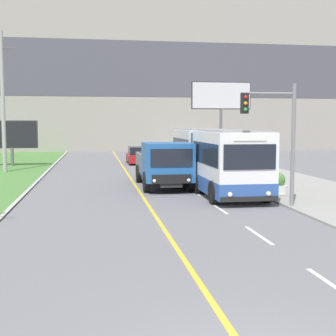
{
  "coord_description": "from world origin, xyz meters",
  "views": [
    {
      "loc": [
        -2.17,
        -5.7,
        3.4
      ],
      "look_at": [
        1.1,
        15.3,
        1.4
      ],
      "focal_mm": 50.0,
      "sensor_mm": 36.0,
      "label": 1
    }
  ],
  "objects_px": {
    "planter_round_second": "(242,173)",
    "planter_round_third": "(218,165)",
    "dump_truck": "(165,165)",
    "car_distant": "(138,156)",
    "utility_pole_far": "(3,102)",
    "planter_round_near": "(278,184)",
    "city_bus": "(214,159)",
    "billboard_large": "(221,99)",
    "traffic_light_mast": "(277,129)",
    "billboard_small": "(12,135)"
  },
  "relations": [
    {
      "from": "dump_truck",
      "to": "planter_round_second",
      "type": "distance_m",
      "value": 5.45
    },
    {
      "from": "planter_round_second",
      "to": "planter_round_third",
      "type": "distance_m",
      "value": 5.16
    },
    {
      "from": "billboard_large",
      "to": "car_distant",
      "type": "bearing_deg",
      "value": 174.66
    },
    {
      "from": "city_bus",
      "to": "planter_round_second",
      "type": "relative_size",
      "value": 10.98
    },
    {
      "from": "utility_pole_far",
      "to": "planter_round_near",
      "type": "relative_size",
      "value": 9.84
    },
    {
      "from": "planter_round_third",
      "to": "traffic_light_mast",
      "type": "bearing_deg",
      "value": -95.36
    },
    {
      "from": "planter_round_near",
      "to": "utility_pole_far",
      "type": "bearing_deg",
      "value": 138.84
    },
    {
      "from": "dump_truck",
      "to": "planter_round_near",
      "type": "distance_m",
      "value": 5.89
    },
    {
      "from": "city_bus",
      "to": "billboard_small",
      "type": "xyz_separation_m",
      "value": [
        -12.81,
        15.62,
        0.91
      ]
    },
    {
      "from": "billboard_small",
      "to": "car_distant",
      "type": "bearing_deg",
      "value": 4.76
    },
    {
      "from": "car_distant",
      "to": "utility_pole_far",
      "type": "relative_size",
      "value": 0.44
    },
    {
      "from": "billboard_large",
      "to": "planter_round_third",
      "type": "distance_m",
      "value": 9.62
    },
    {
      "from": "planter_round_near",
      "to": "planter_round_second",
      "type": "xyz_separation_m",
      "value": [
        -0.16,
        5.16,
        0.02
      ]
    },
    {
      "from": "car_distant",
      "to": "billboard_large",
      "type": "relative_size",
      "value": 0.61
    },
    {
      "from": "dump_truck",
      "to": "traffic_light_mast",
      "type": "xyz_separation_m",
      "value": [
        3.58,
        -6.35,
        1.98
      ]
    },
    {
      "from": "planter_round_second",
      "to": "planter_round_third",
      "type": "height_order",
      "value": "planter_round_second"
    },
    {
      "from": "car_distant",
      "to": "traffic_light_mast",
      "type": "relative_size",
      "value": 0.86
    },
    {
      "from": "planter_round_near",
      "to": "planter_round_third",
      "type": "bearing_deg",
      "value": 91.12
    },
    {
      "from": "dump_truck",
      "to": "planter_round_near",
      "type": "relative_size",
      "value": 7.09
    },
    {
      "from": "car_distant",
      "to": "planter_round_second",
      "type": "bearing_deg",
      "value": -70.36
    },
    {
      "from": "utility_pole_far",
      "to": "planter_round_third",
      "type": "bearing_deg",
      "value": -10.83
    },
    {
      "from": "utility_pole_far",
      "to": "planter_round_near",
      "type": "xyz_separation_m",
      "value": [
        15.04,
        -13.15,
        -4.45
      ]
    },
    {
      "from": "city_bus",
      "to": "dump_truck",
      "type": "distance_m",
      "value": 2.61
    },
    {
      "from": "city_bus",
      "to": "car_distant",
      "type": "relative_size",
      "value": 2.69
    },
    {
      "from": "utility_pole_far",
      "to": "billboard_large",
      "type": "height_order",
      "value": "utility_pole_far"
    },
    {
      "from": "planter_round_near",
      "to": "planter_round_second",
      "type": "height_order",
      "value": "planter_round_second"
    },
    {
      "from": "city_bus",
      "to": "billboard_small",
      "type": "bearing_deg",
      "value": 129.36
    },
    {
      "from": "car_distant",
      "to": "planter_round_second",
      "type": "xyz_separation_m",
      "value": [
        4.89,
        -13.71,
        -0.15
      ]
    },
    {
      "from": "car_distant",
      "to": "planter_round_third",
      "type": "relative_size",
      "value": 4.13
    },
    {
      "from": "traffic_light_mast",
      "to": "planter_round_second",
      "type": "relative_size",
      "value": 4.76
    },
    {
      "from": "planter_round_third",
      "to": "planter_round_second",
      "type": "bearing_deg",
      "value": -89.48
    },
    {
      "from": "traffic_light_mast",
      "to": "planter_round_second",
      "type": "bearing_deg",
      "value": 81.15
    },
    {
      "from": "city_bus",
      "to": "planter_round_second",
      "type": "xyz_separation_m",
      "value": [
        2.39,
        2.76,
        -1.05
      ]
    },
    {
      "from": "billboard_small",
      "to": "planter_round_third",
      "type": "distance_m",
      "value": 17.1
    },
    {
      "from": "utility_pole_far",
      "to": "planter_round_third",
      "type": "height_order",
      "value": "utility_pole_far"
    },
    {
      "from": "utility_pole_far",
      "to": "billboard_small",
      "type": "relative_size",
      "value": 2.39
    },
    {
      "from": "dump_truck",
      "to": "billboard_large",
      "type": "height_order",
      "value": "billboard_large"
    },
    {
      "from": "traffic_light_mast",
      "to": "billboard_small",
      "type": "distance_m",
      "value": 25.54
    },
    {
      "from": "traffic_light_mast",
      "to": "planter_round_second",
      "type": "distance_m",
      "value": 9.1
    },
    {
      "from": "city_bus",
      "to": "planter_round_third",
      "type": "distance_m",
      "value": 8.33
    },
    {
      "from": "billboard_large",
      "to": "traffic_light_mast",
      "type": "bearing_deg",
      "value": -99.48
    },
    {
      "from": "car_distant",
      "to": "billboard_large",
      "type": "distance_m",
      "value": 8.68
    },
    {
      "from": "utility_pole_far",
      "to": "planter_round_near",
      "type": "distance_m",
      "value": 20.47
    },
    {
      "from": "city_bus",
      "to": "billboard_small",
      "type": "distance_m",
      "value": 20.22
    },
    {
      "from": "car_distant",
      "to": "planter_round_near",
      "type": "bearing_deg",
      "value": -75.02
    },
    {
      "from": "city_bus",
      "to": "dump_truck",
      "type": "bearing_deg",
      "value": 168.46
    },
    {
      "from": "traffic_light_mast",
      "to": "planter_round_third",
      "type": "height_order",
      "value": "traffic_light_mast"
    },
    {
      "from": "city_bus",
      "to": "car_distant",
      "type": "xyz_separation_m",
      "value": [
        -2.5,
        16.47,
        -0.9
      ]
    },
    {
      "from": "dump_truck",
      "to": "car_distant",
      "type": "relative_size",
      "value": 1.65
    },
    {
      "from": "traffic_light_mast",
      "to": "billboard_large",
      "type": "height_order",
      "value": "billboard_large"
    }
  ]
}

